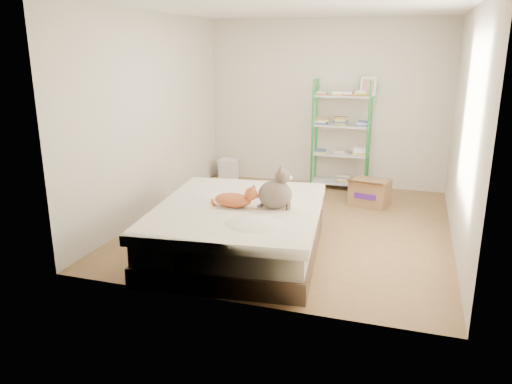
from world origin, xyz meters
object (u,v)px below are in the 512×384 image
at_px(white_bin, 229,169).
at_px(grey_cat, 275,188).
at_px(cardboard_box, 370,192).
at_px(bed, 239,229).
at_px(shelf_unit, 342,132).
at_px(orange_cat, 233,198).

bearing_deg(white_bin, grey_cat, -60.69).
bearing_deg(cardboard_box, white_bin, 176.78).
bearing_deg(bed, shelf_unit, 70.95).
bearing_deg(grey_cat, orange_cat, 86.12).
relative_size(orange_cat, shelf_unit, 0.27).
bearing_deg(bed, grey_cat, -1.53).
height_order(cardboard_box, white_bin, cardboard_box).
height_order(bed, shelf_unit, shelf_unit).
bearing_deg(bed, cardboard_box, 55.06).
distance_m(bed, shelf_unit, 3.07).
height_order(bed, orange_cat, orange_cat).
bearing_deg(shelf_unit, bed, -102.59).
distance_m(bed, grey_cat, 0.63).
height_order(orange_cat, grey_cat, grey_cat).
bearing_deg(shelf_unit, grey_cat, -95.15).
distance_m(shelf_unit, white_bin, 2.01).
height_order(bed, white_bin, bed).
bearing_deg(bed, orange_cat, -131.39).
xyz_separation_m(grey_cat, shelf_unit, (0.26, 2.90, 0.15)).
bearing_deg(grey_cat, white_bin, 13.38).
xyz_separation_m(cardboard_box, white_bin, (-2.41, 0.70, -0.01)).
height_order(bed, cardboard_box, bed).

